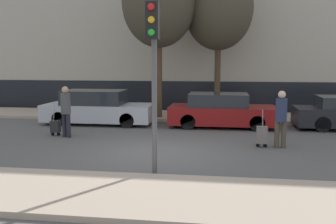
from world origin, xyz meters
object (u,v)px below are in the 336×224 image
(pedestrian_right, at_px, (281,116))
(traffic_light, at_px, (153,55))
(parked_car_0, at_px, (98,108))
(pedestrian_left, at_px, (66,108))
(bare_tree_down_street, at_px, (159,2))
(parked_car_1, at_px, (221,111))
(trolley_left, at_px, (55,127))
(trolley_right, at_px, (262,135))
(bare_tree_near_crossing, at_px, (219,8))

(pedestrian_right, distance_m, traffic_light, 5.11)
(parked_car_0, height_order, traffic_light, traffic_light)
(pedestrian_left, relative_size, bare_tree_down_street, 0.25)
(traffic_light, distance_m, bare_tree_down_street, 8.93)
(parked_car_0, relative_size, traffic_light, 1.18)
(parked_car_1, xyz_separation_m, pedestrian_right, (1.81, -3.57, 0.37))
(parked_car_0, bearing_deg, trolley_left, -103.91)
(trolley_right, relative_size, traffic_light, 0.30)
(trolley_left, distance_m, pedestrian_right, 7.78)
(traffic_light, xyz_separation_m, bare_tree_down_street, (-1.29, 8.50, 2.43))
(pedestrian_right, bearing_deg, parked_car_0, 155.36)
(parked_car_1, bearing_deg, pedestrian_right, -63.08)
(trolley_left, bearing_deg, trolley_right, -6.64)
(parked_car_0, bearing_deg, trolley_right, -28.60)
(trolley_left, relative_size, bare_tree_near_crossing, 0.16)
(trolley_left, relative_size, bare_tree_down_street, 0.15)
(trolley_right, bearing_deg, parked_car_1, 109.58)
(trolley_left, height_order, traffic_light, traffic_light)
(bare_tree_near_crossing, distance_m, bare_tree_down_street, 2.82)
(parked_car_1, height_order, bare_tree_near_crossing, bare_tree_near_crossing)
(parked_car_1, relative_size, traffic_light, 1.09)
(parked_car_0, relative_size, pedestrian_left, 2.58)
(pedestrian_right, bearing_deg, bare_tree_near_crossing, 110.45)
(pedestrian_right, height_order, traffic_light, traffic_light)
(traffic_light, xyz_separation_m, bare_tree_near_crossing, (1.32, 9.53, 2.26))
(bare_tree_near_crossing, xyz_separation_m, bare_tree_down_street, (-2.61, -1.03, 0.17))
(parked_car_0, height_order, trolley_left, parked_car_0)
(pedestrian_right, relative_size, bare_tree_near_crossing, 0.26)
(parked_car_0, xyz_separation_m, trolley_left, (-0.67, -2.70, -0.34))
(bare_tree_down_street, bearing_deg, trolley_right, -51.08)
(parked_car_1, bearing_deg, parked_car_0, -179.91)
(pedestrian_left, height_order, bare_tree_down_street, bare_tree_down_street)
(parked_car_1, distance_m, trolley_right, 3.77)
(trolley_left, height_order, bare_tree_near_crossing, bare_tree_near_crossing)
(parked_car_1, distance_m, traffic_light, 7.47)
(pedestrian_left, xyz_separation_m, bare_tree_near_crossing, (5.18, 5.46, 4.04))
(parked_car_0, xyz_separation_m, bare_tree_down_street, (2.41, 1.51, 4.56))
(pedestrian_right, bearing_deg, parked_car_1, 119.11)
(parked_car_0, height_order, trolley_right, parked_car_0)
(pedestrian_right, xyz_separation_m, trolley_right, (-0.55, 0.02, -0.63))
(parked_car_0, distance_m, bare_tree_down_street, 5.37)
(parked_car_0, xyz_separation_m, parked_car_1, (5.22, 0.01, -0.03))
(trolley_left, height_order, pedestrian_right, pedestrian_right)
(parked_car_1, xyz_separation_m, bare_tree_down_street, (-2.82, 1.51, 4.58))
(parked_car_1, distance_m, bare_tree_near_crossing, 5.10)
(parked_car_0, relative_size, bare_tree_down_street, 0.65)
(parked_car_0, relative_size, trolley_right, 3.89)
(parked_car_1, xyz_separation_m, pedestrian_left, (-5.39, -2.92, 0.38))
(pedestrian_right, distance_m, trolley_right, 0.83)
(trolley_left, xyz_separation_m, trolley_right, (7.16, -0.83, 0.06))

